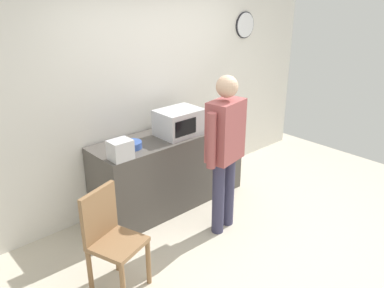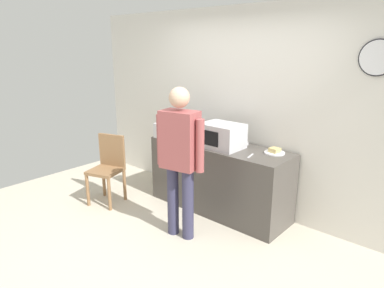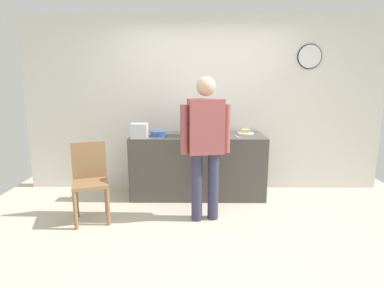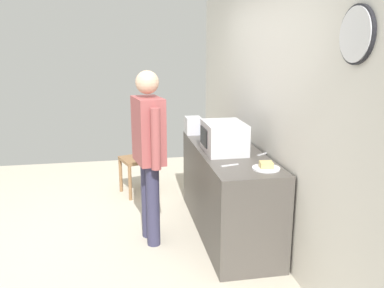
# 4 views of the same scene
# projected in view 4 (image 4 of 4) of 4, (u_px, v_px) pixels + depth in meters

# --- Properties ---
(ground_plane) EXTENTS (6.00, 6.00, 0.00)m
(ground_plane) POSITION_uv_depth(u_px,v_px,m) (111.00, 244.00, 4.09)
(ground_plane) COLOR beige
(back_wall) EXTENTS (5.40, 0.13, 2.60)m
(back_wall) POSITION_uv_depth(u_px,v_px,m) (269.00, 110.00, 4.04)
(back_wall) COLOR silver
(back_wall) RESTS_ON ground_plane
(kitchen_counter) EXTENTS (1.90, 0.62, 0.90)m
(kitchen_counter) POSITION_uv_depth(u_px,v_px,m) (227.00, 191.00, 4.28)
(kitchen_counter) COLOR #4C4742
(kitchen_counter) RESTS_ON ground_plane
(microwave) EXTENTS (0.50, 0.39, 0.30)m
(microwave) POSITION_uv_depth(u_px,v_px,m) (224.00, 137.00, 4.04)
(microwave) COLOR silver
(microwave) RESTS_ON kitchen_counter
(sandwich_plate) EXTENTS (0.24, 0.24, 0.07)m
(sandwich_plate) POSITION_uv_depth(u_px,v_px,m) (266.00, 167.00, 3.52)
(sandwich_plate) COLOR white
(sandwich_plate) RESTS_ON kitchen_counter
(salad_bowl) EXTENTS (0.22, 0.22, 0.07)m
(salad_bowl) POSITION_uv_depth(u_px,v_px,m) (211.00, 134.00, 4.68)
(salad_bowl) COLOR #33519E
(salad_bowl) RESTS_ON kitchen_counter
(toaster) EXTENTS (0.22, 0.18, 0.20)m
(toaster) POSITION_uv_depth(u_px,v_px,m) (193.00, 125.00, 4.86)
(toaster) COLOR silver
(toaster) RESTS_ON kitchen_counter
(fork_utensil) EXTENTS (0.06, 0.17, 0.01)m
(fork_utensil) POSITION_uv_depth(u_px,v_px,m) (230.00, 165.00, 3.62)
(fork_utensil) COLOR silver
(fork_utensil) RESTS_ON kitchen_counter
(spoon_utensil) EXTENTS (0.11, 0.15, 0.01)m
(spoon_utensil) POSITION_uv_depth(u_px,v_px,m) (263.00, 154.00, 3.99)
(spoon_utensil) COLOR silver
(spoon_utensil) RESTS_ON kitchen_counter
(person_standing) EXTENTS (0.58, 0.31, 1.71)m
(person_standing) POSITION_uv_depth(u_px,v_px,m) (149.00, 145.00, 3.93)
(person_standing) COLOR #353450
(person_standing) RESTS_ON ground_plane
(wooden_chair) EXTENTS (0.51, 0.51, 0.94)m
(wooden_chair) POSITION_uv_depth(u_px,v_px,m) (143.00, 155.00, 5.36)
(wooden_chair) COLOR olive
(wooden_chair) RESTS_ON ground_plane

